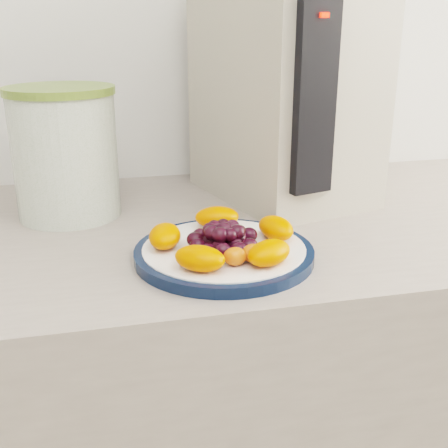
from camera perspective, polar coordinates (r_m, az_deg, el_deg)
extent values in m
cube|color=gray|center=(1.13, -1.77, -21.76)|extent=(3.50, 0.60, 0.90)
cylinder|color=#0B1932|center=(0.76, 0.00, -3.02)|extent=(0.24, 0.24, 0.01)
cylinder|color=white|center=(0.76, 0.00, -2.95)|extent=(0.22, 0.22, 0.02)
cylinder|color=#395C1F|center=(0.94, -15.79, 6.60)|extent=(0.21, 0.21, 0.20)
cylinder|color=olive|center=(0.92, -16.41, 12.91)|extent=(0.22, 0.22, 0.01)
cube|color=#ADA493|center=(1.01, 6.08, 13.63)|extent=(0.30, 0.36, 0.39)
cube|color=black|center=(0.85, 9.15, 12.68)|extent=(0.07, 0.04, 0.29)
cube|color=#FF0C05|center=(0.83, 10.13, 20.17)|extent=(0.01, 0.01, 0.01)
ellipsoid|color=#FF5100|center=(0.78, 5.29, -0.40)|extent=(0.05, 0.07, 0.03)
ellipsoid|color=#FF5100|center=(0.82, -0.71, 0.71)|extent=(0.07, 0.05, 0.03)
ellipsoid|color=#FF5100|center=(0.75, -6.03, -1.22)|extent=(0.06, 0.07, 0.03)
ellipsoid|color=#FF5100|center=(0.68, -2.47, -3.50)|extent=(0.08, 0.07, 0.03)
ellipsoid|color=#FF5100|center=(0.70, 4.60, -2.92)|extent=(0.08, 0.07, 0.03)
ellipsoid|color=black|center=(0.75, 0.00, -1.60)|extent=(0.02, 0.02, 0.02)
ellipsoid|color=black|center=(0.76, 1.48, -1.48)|extent=(0.02, 0.02, 0.02)
ellipsoid|color=black|center=(0.77, 0.43, -1.18)|extent=(0.02, 0.02, 0.02)
ellipsoid|color=black|center=(0.77, -1.03, -1.29)|extent=(0.02, 0.02, 0.02)
ellipsoid|color=black|center=(0.75, -1.50, -1.80)|extent=(0.02, 0.02, 0.02)
ellipsoid|color=black|center=(0.73, -0.45, -2.23)|extent=(0.02, 0.02, 0.02)
ellipsoid|color=black|center=(0.74, 1.07, -2.05)|extent=(0.02, 0.02, 0.02)
ellipsoid|color=black|center=(0.77, 2.57, -1.11)|extent=(0.02, 0.02, 0.02)
ellipsoid|color=black|center=(0.78, 1.51, -0.76)|extent=(0.02, 0.02, 0.02)
ellipsoid|color=black|center=(0.79, 0.09, -0.56)|extent=(0.02, 0.02, 0.02)
ellipsoid|color=black|center=(0.78, -1.35, -0.78)|extent=(0.02, 0.02, 0.02)
ellipsoid|color=black|center=(0.77, -2.47, -1.13)|extent=(0.02, 0.02, 0.02)
ellipsoid|color=black|center=(0.75, -2.98, -1.59)|extent=(0.02, 0.02, 0.02)
ellipsoid|color=black|center=(0.74, -2.69, -2.20)|extent=(0.02, 0.02, 0.02)
ellipsoid|color=black|center=(0.72, -1.64, -2.70)|extent=(0.02, 0.02, 0.02)
ellipsoid|color=black|center=(0.71, -0.10, -2.77)|extent=(0.02, 0.02, 0.02)
ellipsoid|color=black|center=(0.72, 1.47, -2.62)|extent=(0.02, 0.02, 0.02)
ellipsoid|color=black|center=(0.73, 2.60, -2.22)|extent=(0.02, 0.02, 0.02)
ellipsoid|color=black|center=(0.75, 0.00, -0.61)|extent=(0.02, 0.02, 0.02)
ellipsoid|color=black|center=(0.76, 0.86, -0.24)|extent=(0.02, 0.02, 0.02)
ellipsoid|color=black|center=(0.76, -0.08, -0.14)|extent=(0.02, 0.02, 0.02)
ellipsoid|color=black|center=(0.76, -0.98, -0.28)|extent=(0.02, 0.02, 0.02)
ellipsoid|color=black|center=(0.75, -1.45, -0.58)|extent=(0.02, 0.02, 0.02)
ellipsoid|color=black|center=(0.74, -1.24, -0.91)|extent=(0.02, 0.02, 0.02)
ellipsoid|color=black|center=(0.73, -0.43, -1.11)|extent=(0.02, 0.02, 0.02)
ellipsoid|color=black|center=(0.73, 0.59, -1.13)|extent=(0.02, 0.02, 0.02)
ellipsoid|color=black|center=(0.74, 1.32, -0.85)|extent=(0.02, 0.02, 0.02)
ellipsoid|color=#EE5516|center=(0.70, 1.13, -3.31)|extent=(0.03, 0.03, 0.02)
ellipsoid|color=#EE5516|center=(0.71, 2.92, -2.95)|extent=(0.04, 0.04, 0.02)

